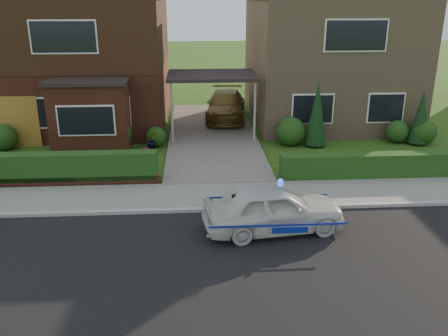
{
  "coord_description": "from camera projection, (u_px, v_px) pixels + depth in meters",
  "views": [
    {
      "loc": [
        -0.81,
        -9.42,
        5.86
      ],
      "look_at": [
        0.03,
        3.5,
        1.18
      ],
      "focal_mm": 38.0,
      "sensor_mm": 36.0,
      "label": 1
    }
  ],
  "objects": [
    {
      "name": "ground",
      "position": [
        233.0,
        268.0,
        10.89
      ],
      "size": [
        120.0,
        120.0,
        0.0
      ],
      "primitive_type": "plane",
      "color": "#224A13",
      "rests_on": "ground"
    },
    {
      "name": "road",
      "position": [
        233.0,
        268.0,
        10.89
      ],
      "size": [
        60.0,
        6.0,
        0.02
      ],
      "primitive_type": "cube",
      "color": "black",
      "rests_on": "ground"
    },
    {
      "name": "kerb",
      "position": [
        224.0,
        209.0,
        13.73
      ],
      "size": [
        60.0,
        0.16,
        0.12
      ],
      "primitive_type": "cube",
      "color": "#9E9993",
      "rests_on": "ground"
    },
    {
      "name": "sidewalk",
      "position": [
        222.0,
        196.0,
        14.72
      ],
      "size": [
        60.0,
        2.0,
        0.1
      ],
      "primitive_type": "cube",
      "color": "slate",
      "rests_on": "ground"
    },
    {
      "name": "driveway",
      "position": [
        212.0,
        135.0,
        21.19
      ],
      "size": [
        3.8,
        12.0,
        0.12
      ],
      "primitive_type": "cube",
      "color": "#666059",
      "rests_on": "ground"
    },
    {
      "name": "house_left",
      "position": [
        86.0,
        43.0,
        22.28
      ],
      "size": [
        7.5,
        9.53,
        7.25
      ],
      "color": "brown",
      "rests_on": "ground"
    },
    {
      "name": "house_right",
      "position": [
        328.0,
        45.0,
        23.13
      ],
      "size": [
        7.5,
        8.06,
        7.25
      ],
      "color": "#9A815E",
      "rests_on": "ground"
    },
    {
      "name": "carport_link",
      "position": [
        212.0,
        77.0,
        20.26
      ],
      "size": [
        3.8,
        3.0,
        2.77
      ],
      "color": "black",
      "rests_on": "ground"
    },
    {
      "name": "garage_door",
      "position": [
        12.0,
        122.0,
        19.37
      ],
      "size": [
        2.2,
        0.1,
        2.1
      ],
      "primitive_type": "cube",
      "color": "olive",
      "rests_on": "ground"
    },
    {
      "name": "dwarf_wall",
      "position": [
        42.0,
        182.0,
        15.44
      ],
      "size": [
        7.7,
        0.25,
        0.36
      ],
      "primitive_type": "cube",
      "color": "brown",
      "rests_on": "ground"
    },
    {
      "name": "hedge_left",
      "position": [
        44.0,
        185.0,
        15.64
      ],
      "size": [
        7.5,
        0.55,
        0.9
      ],
      "primitive_type": "cube",
      "color": "#143812",
      "rests_on": "ground"
    },
    {
      "name": "hedge_right",
      "position": [
        388.0,
        178.0,
        16.26
      ],
      "size": [
        7.5,
        0.55,
        0.8
      ],
      "primitive_type": "cube",
      "color": "#143812",
      "rests_on": "ground"
    },
    {
      "name": "shrub_left_far",
      "position": [
        3.0,
        137.0,
        19.1
      ],
      "size": [
        1.08,
        1.08,
        1.08
      ],
      "primitive_type": "sphere",
      "color": "#143812",
      "rests_on": "ground"
    },
    {
      "name": "shrub_left_mid",
      "position": [
        115.0,
        134.0,
        19.14
      ],
      "size": [
        1.32,
        1.32,
        1.32
      ],
      "primitive_type": "sphere",
      "color": "#143812",
      "rests_on": "ground"
    },
    {
      "name": "shrub_left_near",
      "position": [
        156.0,
        137.0,
        19.6
      ],
      "size": [
        0.84,
        0.84,
        0.84
      ],
      "primitive_type": "sphere",
      "color": "#143812",
      "rests_on": "ground"
    },
    {
      "name": "shrub_right_near",
      "position": [
        291.0,
        131.0,
        19.7
      ],
      "size": [
        1.2,
        1.2,
        1.2
      ],
      "primitive_type": "sphere",
      "color": "#143812",
      "rests_on": "ground"
    },
    {
      "name": "shrub_right_mid",
      "position": [
        397.0,
        132.0,
        20.12
      ],
      "size": [
        0.96,
        0.96,
        0.96
      ],
      "primitive_type": "sphere",
      "color": "#143812",
      "rests_on": "ground"
    },
    {
      "name": "shrub_right_far",
      "position": [
        423.0,
        132.0,
        19.87
      ],
      "size": [
        1.08,
        1.08,
        1.08
      ],
      "primitive_type": "sphere",
      "color": "#143812",
      "rests_on": "ground"
    },
    {
      "name": "conifer_a",
      "position": [
        317.0,
        116.0,
        19.33
      ],
      "size": [
        0.9,
        0.9,
        2.6
      ],
      "primitive_type": "cone",
      "color": "black",
      "rests_on": "ground"
    },
    {
      "name": "conifer_b",
      "position": [
        421.0,
        119.0,
        19.67
      ],
      "size": [
        0.9,
        0.9,
        2.2
      ],
      "primitive_type": "cone",
      "color": "black",
      "rests_on": "ground"
    },
    {
      "name": "police_car",
      "position": [
        273.0,
        209.0,
        12.41
      ],
      "size": [
        3.39,
        3.85,
        1.42
      ],
      "rotation": [
        0.0,
        0.0,
        1.7
      ],
      "color": "silver",
      "rests_on": "ground"
    },
    {
      "name": "driveway_car",
      "position": [
        226.0,
        105.0,
        23.59
      ],
      "size": [
        2.29,
        4.74,
        1.33
      ],
      "primitive_type": "imported",
      "rotation": [
        0.0,
        0.0,
        -0.1
      ],
      "color": "brown",
      "rests_on": "driveway"
    },
    {
      "name": "potted_plant_b",
      "position": [
        152.0,
        141.0,
        19.03
      ],
      "size": [
        0.6,
        0.57,
        0.84
      ],
      "primitive_type": "imported",
      "rotation": [
        0.0,
        0.0,
        0.62
      ],
      "color": "gray",
      "rests_on": "ground"
    },
    {
      "name": "potted_plant_c",
      "position": [
        148.0,
        157.0,
        17.2
      ],
      "size": [
        0.47,
        0.47,
        0.75
      ],
      "primitive_type": "imported",
      "rotation": [
        0.0,
        0.0,
        1.45
      ],
      "color": "gray",
      "rests_on": "ground"
    }
  ]
}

